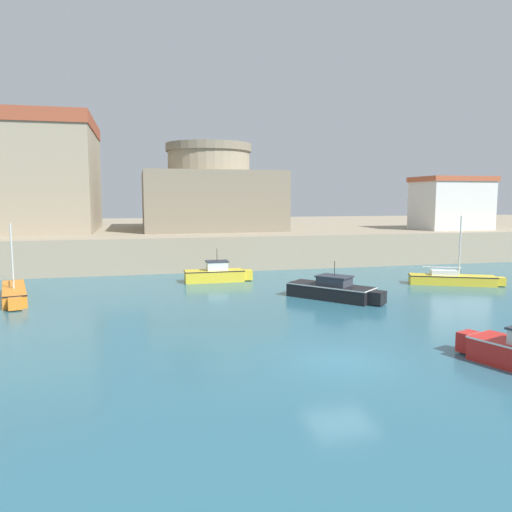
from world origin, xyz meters
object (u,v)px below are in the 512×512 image
(sailboat_orange_4, at_px, (14,293))
(fortress, at_px, (209,196))
(sailboat_yellow_0, at_px, (453,279))
(motorboat_yellow_2, at_px, (216,274))
(motorboat_black_3, at_px, (333,290))
(harbor_shed_mid_row, at_px, (451,203))
(church, at_px, (31,168))

(sailboat_orange_4, distance_m, fortress, 25.46)
(sailboat_yellow_0, relative_size, sailboat_orange_4, 0.95)
(sailboat_orange_4, bearing_deg, fortress, 53.60)
(sailboat_orange_4, height_order, fortress, fortress)
(fortress, bearing_deg, sailboat_orange_4, -126.40)
(sailboat_yellow_0, distance_m, motorboat_yellow_2, 16.90)
(motorboat_yellow_2, bearing_deg, motorboat_black_3, -53.33)
(sailboat_yellow_0, bearing_deg, fortress, 123.69)
(sailboat_orange_4, relative_size, fortress, 0.49)
(sailboat_orange_4, relative_size, harbor_shed_mid_row, 0.92)
(sailboat_orange_4, xyz_separation_m, church, (-2.45, 20.02, 8.51))
(motorboat_black_3, distance_m, church, 33.27)
(sailboat_orange_4, bearing_deg, sailboat_yellow_0, -2.85)
(motorboat_yellow_2, relative_size, sailboat_orange_4, 0.75)
(sailboat_orange_4, xyz_separation_m, harbor_shed_mid_row, (38.70, 13.30, 5.14))
(motorboat_yellow_2, xyz_separation_m, fortress, (1.82, 16.18, 5.75))
(motorboat_yellow_2, xyz_separation_m, church, (-15.32, 16.26, 8.37))
(sailboat_yellow_0, distance_m, sailboat_orange_4, 28.99)
(church, bearing_deg, motorboat_black_3, -48.74)
(motorboat_yellow_2, xyz_separation_m, harbor_shed_mid_row, (25.82, 9.54, 5.00))
(motorboat_yellow_2, height_order, harbor_shed_mid_row, harbor_shed_mid_row)
(fortress, bearing_deg, motorboat_yellow_2, -96.43)
(motorboat_black_3, xyz_separation_m, church, (-21.23, 24.20, 8.38))
(harbor_shed_mid_row, bearing_deg, motorboat_yellow_2, -159.72)
(motorboat_yellow_2, relative_size, motorboat_black_3, 0.91)
(motorboat_black_3, bearing_deg, sailboat_orange_4, 167.46)
(church, distance_m, fortress, 17.34)
(sailboat_yellow_0, relative_size, fortress, 0.46)
(sailboat_orange_4, bearing_deg, motorboat_black_3, -12.54)
(motorboat_black_3, bearing_deg, fortress, 99.63)
(sailboat_yellow_0, bearing_deg, church, 145.65)
(sailboat_yellow_0, xyz_separation_m, fortress, (-14.25, 21.38, 5.90))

